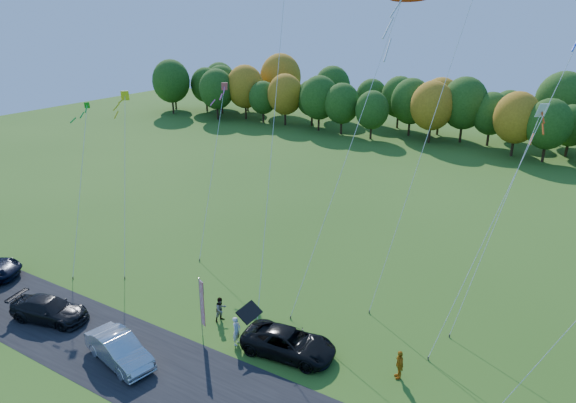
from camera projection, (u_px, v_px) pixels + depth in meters
The scene contains 19 objects.
ground at pixel (234, 344), 29.91m from camera, with size 160.00×160.00×0.00m, color #2F5817.
asphalt_strip at pixel (188, 384), 26.70m from camera, with size 90.00×6.00×0.01m, color black.
tree_line at pixel (465, 146), 73.94m from camera, with size 116.00×12.00×10.00m, color #1E4711, non-canonical shape.
black_suv at pixel (289, 343), 28.82m from camera, with size 2.47×5.36×1.49m, color black.
silver_sedan at pixel (119, 349), 28.16m from camera, with size 1.69×4.83×1.59m, color #B4B4BA.
dark_truck_a at pixel (49, 309), 32.08m from camera, with size 2.04×5.03×1.46m, color black.
person_tailgate_a at pixel (237, 331), 29.65m from camera, with size 0.65×0.42×1.77m, color silver.
person_tailgate_b at pixel (221, 309), 31.94m from camera, with size 0.79×0.61×1.62m, color gray.
person_east at pixel (399, 364), 26.93m from camera, with size 0.97×0.40×1.65m, color #BE7211.
feather_flag at pixel (202, 302), 29.75m from camera, with size 0.48×0.25×3.90m.
kite_delta_blue at pixel (274, 114), 33.15m from camera, with size 5.96×12.43×24.99m.
kite_parafoil_orange at pixel (459, 39), 30.73m from camera, with size 6.73×12.30×33.78m.
kite_delta_red at pixel (349, 150), 32.07m from camera, with size 4.10×10.36×20.79m.
kite_parafoil_rainbow at pixel (512, 182), 27.06m from camera, with size 6.26×8.11×19.83m.
kite_diamond_yellow at pixel (125, 184), 37.97m from camera, with size 4.32×5.71×13.02m.
kite_diamond_green at pixel (80, 189), 38.18m from camera, with size 3.66×6.08×12.01m.
kite_diamond_white at pixel (495, 224), 29.88m from camera, with size 3.14×6.19×13.76m.
kite_diamond_pink at pixel (213, 169), 41.72m from camera, with size 3.74×8.57×12.94m.
kite_diamond_blue_low at pixel (576, 321), 23.26m from camera, with size 5.34×3.69×10.45m.
Camera 1 is at (15.77, -19.84, 18.20)m, focal length 32.00 mm.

